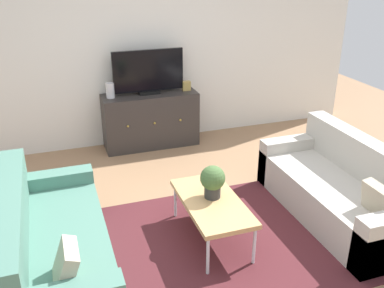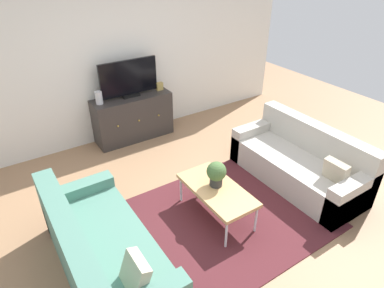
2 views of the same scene
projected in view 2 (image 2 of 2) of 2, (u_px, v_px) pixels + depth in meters
The scene contains 11 objects.
ground_plane at pixel (212, 213), 4.11m from camera, with size 10.00×10.00×0.00m, color #997251.
wall_back at pixel (119, 55), 5.25m from camera, with size 6.40×0.12×2.70m, color silver.
area_rug at pixel (219, 220), 4.00m from camera, with size 2.50×1.90×0.01m, color #4C1E23.
couch_left_side at pixel (99, 255), 3.22m from camera, with size 0.80×1.85×0.79m.
couch_right_side at pixel (301, 163), 4.57m from camera, with size 0.80×1.85×0.79m.
coffee_table at pixel (217, 190), 3.88m from camera, with size 0.50×1.00×0.42m.
potted_plant at pixel (217, 173), 3.83m from camera, with size 0.23×0.23×0.31m.
tv_console at pixel (133, 117), 5.56m from camera, with size 1.28×0.47×0.75m.
flat_screen_tv at pixel (129, 79), 5.24m from camera, with size 0.95×0.16×0.59m.
glass_vase at pixel (99, 98), 5.07m from camera, with size 0.11×0.11×0.20m, color silver.
mantel_clock at pixel (159, 86), 5.58m from camera, with size 0.11×0.07×0.13m, color tan.
Camera 2 is at (-1.90, -2.46, 2.83)m, focal length 31.23 mm.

